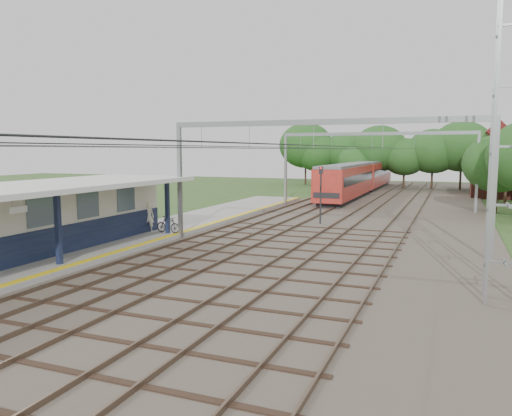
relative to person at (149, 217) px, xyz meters
The scene contains 14 objects.
ground 16.71m from the person, 64.17° to the right, with size 160.00×160.00×0.00m, color #2D4C1E.
ballast_bed 18.80m from the person, 53.10° to the left, with size 18.00×90.00×0.10m, color #473D33.
platform 1.50m from the person, 103.44° to the right, with size 5.00×52.00×0.35m, color gray.
yellow_stripe 2.43m from the person, 26.44° to the right, with size 0.45×52.00×0.01m, color yellow.
station_building 8.20m from the person, 101.43° to the right, with size 3.41×18.00×3.40m.
canopy 9.32m from the person, 93.24° to the right, with size 6.40×20.00×3.44m.
rail_tracks 17.41m from the person, 59.71° to the left, with size 11.80×88.00×0.15m.
catenary_system 15.40m from the person, 44.00° to the left, with size 17.22×88.00×7.00m.
tree_band 43.71m from the person, 75.23° to the left, with size 31.72×30.88×8.82m.
house_far 43.75m from the person, 57.84° to the left, with size 8.00×6.12×8.66m.
person is the anchor object (origin of this frame).
bicycle 1.45m from the person, ahead, with size 0.47×1.68×1.01m, color black.
train 36.86m from the person, 79.43° to the left, with size 2.90×36.07×3.81m.
signal_post 12.46m from the person, 45.97° to the left, with size 0.33×0.30×4.22m.
Camera 1 is at (10.25, -10.93, 5.38)m, focal length 35.00 mm.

